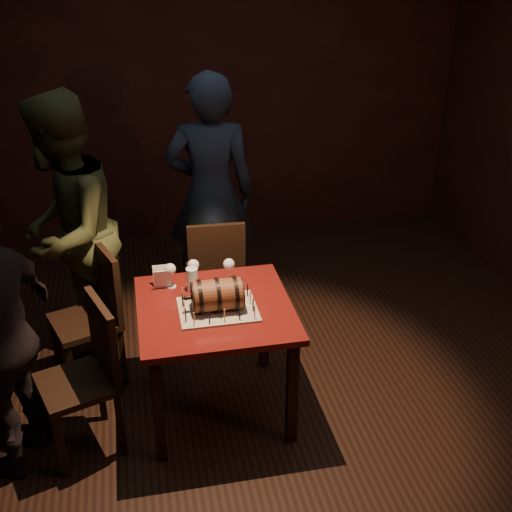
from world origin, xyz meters
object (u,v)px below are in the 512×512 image
Objects in this scene: wine_glass_mid at (193,266)px; chair_left_rear at (96,309)px; barrel_cake at (217,295)px; chair_back at (216,271)px; pint_of_ale at (192,280)px; wine_glass_right at (229,265)px; person_back at (211,195)px; pub_table at (215,322)px; person_left_rear at (66,234)px; chair_left_front at (89,369)px; wine_glass_left at (170,270)px.

wine_glass_mid is 0.74m from chair_left_rear.
wine_glass_mid is at bearing 105.20° from barrel_cake.
chair_back is at bearing 23.49° from chair_left_rear.
pint_of_ale is 0.16× the size of chair_back.
wine_glass_right is at bearing -8.55° from wine_glass_mid.
wine_glass_mid is 0.09× the size of person_back.
chair_left_rear is (-0.84, 0.22, -0.35)m from wine_glass_right.
wine_glass_mid is 1.07× the size of pint_of_ale.
chair_left_rear is at bearing 145.69° from pub_table.
wine_glass_mid is 0.09× the size of person_left_rear.
chair_left_front reaches higher than pint_of_ale.
pub_table is 0.48× the size of person_back.
wine_glass_right is 0.25m from pint_of_ale.
wine_glass_right is at bearing 64.04° from pub_table.
chair_left_rear is 1.00× the size of chair_left_front.
person_left_rear reaches higher than wine_glass_left.
chair_left_rear is (-0.71, 0.49, -0.12)m from pub_table.
person_back reaches higher than wine_glass_mid.
chair_left_front is (-0.86, -1.01, 0.00)m from chair_back.
pint_of_ale is at bearing -28.19° from wine_glass_left.
pint_of_ale is at bearing 113.99° from barrel_cake.
chair_left_rear is at bearing 163.70° from wine_glass_mid.
pub_table is 0.97× the size of chair_left_rear.
person_back is at bearing 83.48° from barrel_cake.
chair_back is at bearing 70.22° from pint_of_ale.
person_left_rear is at bearing 151.91° from wine_glass_right.
pub_table is 5.59× the size of wine_glass_left.
wine_glass_left is at bearing -170.08° from wine_glass_mid.
wine_glass_left is at bearing 178.87° from wine_glass_right.
person_left_rear reaches higher than chair_back.
barrel_cake is 0.83m from chair_left_front.
wine_glass_right is at bearing 69.28° from barrel_cake.
chair_back is 0.50× the size of person_back.
wine_glass_right is at bearing 95.65° from person_back.
chair_left_rear is (-0.84, -0.36, 0.00)m from chair_back.
wine_glass_right is 0.17× the size of chair_back.
chair_left_rear reaches higher than wine_glass_right.
wine_glass_mid is at bearing 77.84° from pint_of_ale.
person_back is (0.91, 1.47, 0.41)m from chair_left_front.
wine_glass_left is at bearing 40.57° from chair_left_front.
person_back is at bearing 58.44° from chair_left_front.
chair_left_front reaches higher than wine_glass_left.
chair_left_rear is at bearing 87.77° from chair_left_front.
chair_back reaches higher than wine_glass_left.
person_back is (0.16, 1.36, 0.07)m from barrel_cake.
person_back is (0.25, 1.01, 0.06)m from wine_glass_mid.
chair_back is (0.12, 0.90, -0.33)m from barrel_cake.
chair_left_front reaches higher than pub_table.
wine_glass_right is 1.07× the size of pint_of_ale.
pint_of_ale is 0.97m from person_left_rear.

